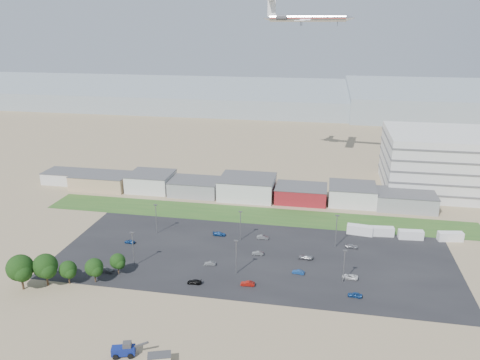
% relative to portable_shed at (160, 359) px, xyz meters
% --- Properties ---
extents(ground, '(700.00, 700.00, 0.00)m').
position_rel_portable_shed_xyz_m(ground, '(6.78, 31.09, -1.22)').
color(ground, '#988560').
rests_on(ground, ground).
extents(parking_lot, '(120.00, 50.00, 0.01)m').
position_rel_portable_shed_xyz_m(parking_lot, '(11.78, 51.09, -1.22)').
color(parking_lot, black).
rests_on(parking_lot, ground).
extents(grass_strip, '(160.00, 16.00, 0.02)m').
position_rel_portable_shed_xyz_m(grass_strip, '(6.78, 83.09, -1.21)').
color(grass_strip, '#28551F').
rests_on(grass_strip, ground).
extents(hills_backdrop, '(700.00, 200.00, 9.00)m').
position_rel_portable_shed_xyz_m(hills_backdrop, '(46.78, 346.09, 3.28)').
color(hills_backdrop, gray).
rests_on(hills_backdrop, ground).
extents(building_row, '(170.00, 20.00, 8.00)m').
position_rel_portable_shed_xyz_m(building_row, '(-10.22, 102.09, 2.78)').
color(building_row, silver).
rests_on(building_row, ground).
extents(portable_shed, '(5.41, 3.93, 2.45)m').
position_rel_portable_shed_xyz_m(portable_shed, '(0.00, 0.00, 0.00)').
color(portable_shed, beige).
rests_on(portable_shed, ground).
extents(telehandler, '(8.38, 4.80, 3.32)m').
position_rel_portable_shed_xyz_m(telehandler, '(-8.52, 1.13, 0.43)').
color(telehandler, navy).
rests_on(telehandler, ground).
extents(box_trailer_a, '(8.77, 3.69, 3.19)m').
position_rel_portable_shed_xyz_m(box_trailer_a, '(44.42, 73.26, 0.37)').
color(box_trailer_a, silver).
rests_on(box_trailer_a, ground).
extents(box_trailer_b, '(8.32, 3.25, 3.05)m').
position_rel_portable_shed_xyz_m(box_trailer_b, '(51.44, 73.61, 0.30)').
color(box_trailer_b, silver).
rests_on(box_trailer_b, ground).
extents(box_trailer_c, '(8.14, 3.10, 2.99)m').
position_rel_portable_shed_xyz_m(box_trailer_c, '(60.77, 72.74, 0.27)').
color(box_trailer_c, silver).
rests_on(box_trailer_c, ground).
extents(box_trailer_d, '(8.27, 3.71, 2.99)m').
position_rel_portable_shed_xyz_m(box_trailer_d, '(73.32, 73.77, 0.27)').
color(box_trailer_d, silver).
rests_on(box_trailer_d, ground).
extents(tree_far_left, '(7.54, 7.54, 11.31)m').
position_rel_portable_shed_xyz_m(tree_far_left, '(-46.11, 20.99, 4.43)').
color(tree_far_left, black).
rests_on(tree_far_left, ground).
extents(tree_left, '(7.05, 7.05, 10.57)m').
position_rel_portable_shed_xyz_m(tree_left, '(-40.67, 23.87, 4.06)').
color(tree_left, black).
rests_on(tree_left, ground).
extents(tree_mid, '(5.09, 5.09, 7.63)m').
position_rel_portable_shed_xyz_m(tree_mid, '(-35.44, 25.93, 2.59)').
color(tree_mid, black).
rests_on(tree_mid, ground).
extents(tree_right, '(5.33, 5.33, 7.99)m').
position_rel_portable_shed_xyz_m(tree_right, '(-28.82, 28.03, 2.77)').
color(tree_right, black).
rests_on(tree_right, ground).
extents(tree_near, '(4.72, 4.72, 7.07)m').
position_rel_portable_shed_xyz_m(tree_near, '(-24.45, 33.37, 2.31)').
color(tree_near, black).
rests_on(tree_near, ground).
extents(lightpole_front_l, '(1.26, 0.53, 10.71)m').
position_rel_portable_shed_xyz_m(lightpole_front_l, '(-21.94, 38.75, 4.13)').
color(lightpole_front_l, slate).
rests_on(lightpole_front_l, ground).
extents(lightpole_front_m, '(1.22, 0.51, 10.35)m').
position_rel_portable_shed_xyz_m(lightpole_front_m, '(8.43, 39.89, 3.95)').
color(lightpole_front_m, slate).
rests_on(lightpole_front_m, ground).
extents(lightpole_front_r, '(1.14, 0.48, 9.72)m').
position_rel_portable_shed_xyz_m(lightpole_front_r, '(38.23, 40.75, 3.64)').
color(lightpole_front_r, slate).
rests_on(lightpole_front_r, ground).
extents(lightpole_back_l, '(1.22, 0.51, 10.37)m').
position_rel_portable_shed_xyz_m(lightpole_back_l, '(-23.29, 61.41, 3.96)').
color(lightpole_back_l, slate).
rests_on(lightpole_back_l, ground).
extents(lightpole_back_m, '(1.18, 0.49, 10.06)m').
position_rel_portable_shed_xyz_m(lightpole_back_m, '(5.57, 61.57, 3.81)').
color(lightpole_back_m, slate).
rests_on(lightpole_back_m, ground).
extents(lightpole_back_r, '(1.29, 0.54, 10.92)m').
position_rel_portable_shed_xyz_m(lightpole_back_r, '(36.24, 62.07, 4.24)').
color(lightpole_back_r, slate).
rests_on(lightpole_back_r, ground).
extents(airliner, '(43.79, 32.30, 12.10)m').
position_rel_portable_shed_xyz_m(airliner, '(20.25, 142.54, 68.78)').
color(airliner, silver).
extents(parked_car_0, '(4.55, 2.42, 1.22)m').
position_rel_portable_shed_xyz_m(parked_car_0, '(40.22, 42.88, -0.62)').
color(parked_car_0, silver).
rests_on(parked_car_0, ground).
extents(parked_car_1, '(3.63, 1.69, 1.15)m').
position_rel_portable_shed_xyz_m(parked_car_1, '(25.85, 42.89, -0.65)').
color(parked_car_1, navy).
rests_on(parked_car_1, ground).
extents(parked_car_2, '(3.83, 1.85, 1.26)m').
position_rel_portable_shed_xyz_m(parked_car_2, '(41.19, 33.71, -0.59)').
color(parked_car_2, navy).
rests_on(parked_car_2, ground).
extents(parked_car_3, '(4.04, 1.84, 1.15)m').
position_rel_portable_shed_xyz_m(parked_car_3, '(-1.76, 32.19, -0.65)').
color(parked_car_3, black).
rests_on(parked_car_3, ground).
extents(parked_car_4, '(3.46, 1.53, 1.11)m').
position_rel_portable_shed_xyz_m(parked_car_4, '(-0.07, 43.10, -0.67)').
color(parked_car_4, '#595B5E').
rests_on(parked_car_4, ground).
extents(parked_car_5, '(3.62, 1.80, 1.18)m').
position_rel_portable_shed_xyz_m(parked_car_5, '(-29.27, 52.30, -0.63)').
color(parked_car_5, navy).
rests_on(parked_car_5, ground).
extents(parked_car_6, '(4.36, 1.82, 1.26)m').
position_rel_portable_shed_xyz_m(parked_car_6, '(-2.01, 63.39, -0.60)').
color(parked_car_6, navy).
rests_on(parked_car_6, ground).
extents(parked_car_7, '(3.67, 1.65, 1.17)m').
position_rel_portable_shed_xyz_m(parked_car_7, '(12.79, 52.13, -0.64)').
color(parked_car_7, '#595B5E').
rests_on(parked_car_7, ground).
extents(parked_car_8, '(3.88, 1.78, 1.29)m').
position_rel_portable_shed_xyz_m(parked_car_8, '(41.40, 62.19, -0.58)').
color(parked_car_8, '#A5A5AA').
rests_on(parked_car_8, ground).
extents(parked_car_10, '(4.35, 2.00, 1.23)m').
position_rel_portable_shed_xyz_m(parked_car_10, '(-28.32, 33.68, -0.61)').
color(parked_car_10, '#595B5E').
rests_on(parked_car_10, ground).
extents(parked_car_11, '(3.96, 1.57, 1.28)m').
position_rel_portable_shed_xyz_m(parked_car_11, '(12.70, 63.56, -0.58)').
color(parked_car_11, '#595B5E').
rests_on(parked_car_11, ground).
extents(parked_car_12, '(4.56, 2.27, 1.27)m').
position_rel_portable_shed_xyz_m(parked_car_12, '(27.31, 52.10, -0.59)').
color(parked_car_12, '#A5A5AA').
rests_on(parked_car_12, ground).
extents(parked_car_13, '(3.96, 1.63, 1.28)m').
position_rel_portable_shed_xyz_m(parked_car_13, '(12.76, 33.94, -0.59)').
color(parked_car_13, maroon).
rests_on(parked_car_13, ground).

